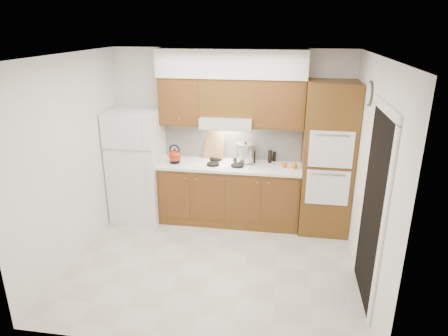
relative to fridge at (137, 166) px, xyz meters
name	(u,v)px	position (x,y,z in m)	size (l,w,h in m)	color
floor	(214,262)	(1.41, -1.14, -0.86)	(3.60, 3.60, 0.00)	beige
ceiling	(212,56)	(1.41, -1.14, 1.74)	(3.60, 3.60, 0.00)	white
wall_back	(231,136)	(1.41, 0.36, 0.44)	(3.60, 0.02, 2.60)	white
wall_left	(72,161)	(-0.40, -1.14, 0.44)	(0.02, 3.00, 2.60)	white
wall_right	(370,177)	(3.21, -1.14, 0.44)	(0.02, 3.00, 2.60)	white
fridge	(137,166)	(0.00, 0.00, 0.00)	(0.75, 0.72, 1.72)	white
base_cabinets	(229,194)	(1.43, 0.06, -0.41)	(2.11, 0.60, 0.90)	brown
countertop	(229,166)	(1.43, 0.05, 0.06)	(2.13, 0.62, 0.04)	white
backsplash	(232,141)	(1.43, 0.34, 0.36)	(2.11, 0.03, 0.56)	white
oven_cabinet	(327,159)	(2.85, 0.03, 0.24)	(0.70, 0.65, 2.20)	brown
upper_cab_left	(182,101)	(0.69, 0.19, 0.99)	(0.63, 0.33, 0.70)	brown
upper_cab_right	(279,104)	(2.12, 0.19, 0.99)	(0.73, 0.33, 0.70)	brown
range_hood	(227,121)	(1.38, 0.13, 0.71)	(0.75, 0.45, 0.15)	silver
upper_cab_over_hood	(228,97)	(1.38, 0.19, 1.06)	(0.75, 0.33, 0.55)	brown
soffit	(231,63)	(1.43, 0.18, 1.54)	(2.13, 0.36, 0.40)	silver
cooktop	(226,163)	(1.38, 0.07, 0.09)	(0.74, 0.50, 0.01)	white
doorway	(372,211)	(3.19, -1.49, 0.19)	(0.02, 0.90, 2.10)	black
wall_clock	(370,93)	(3.19, -0.59, 1.29)	(0.30, 0.30, 0.02)	#3F3833
kettle	(175,156)	(0.61, -0.01, 0.18)	(0.19, 0.19, 0.19)	maroon
cutting_board	(214,147)	(1.16, 0.26, 0.28)	(0.33, 0.02, 0.44)	tan
stock_pot	(245,153)	(1.66, 0.14, 0.24)	(0.26, 0.26, 0.27)	silver
condiment_a	(254,157)	(1.78, 0.20, 0.17)	(0.05, 0.05, 0.18)	black
condiment_b	(270,156)	(2.02, 0.23, 0.18)	(0.06, 0.06, 0.19)	black
condiment_c	(274,156)	(2.08, 0.31, 0.15)	(0.05, 0.05, 0.15)	black
orange_near	(294,165)	(2.38, 0.03, 0.12)	(0.09, 0.09, 0.09)	orange
orange_far	(284,165)	(2.24, 0.06, 0.12)	(0.08, 0.08, 0.08)	orange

